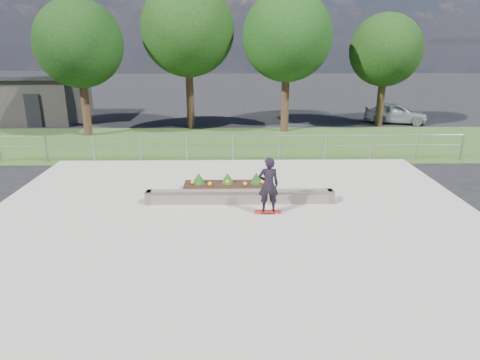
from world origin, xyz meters
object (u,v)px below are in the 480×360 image
(grind_ledge, at_px, (240,197))
(parked_car, at_px, (395,113))
(skateboarder, at_px, (268,185))
(planter_bed, at_px, (228,186))

(grind_ledge, distance_m, parked_car, 17.35)
(grind_ledge, xyz_separation_m, skateboarder, (0.83, -0.93, 0.70))
(grind_ledge, relative_size, skateboarder, 3.43)
(skateboarder, xyz_separation_m, parked_car, (9.31, 15.00, -0.31))
(planter_bed, xyz_separation_m, parked_car, (10.54, 13.00, 0.41))
(skateboarder, bearing_deg, planter_bed, 121.60)
(grind_ledge, relative_size, parked_car, 1.55)
(grind_ledge, xyz_separation_m, planter_bed, (-0.40, 1.07, -0.02))
(parked_car, bearing_deg, planter_bed, 156.89)
(planter_bed, distance_m, parked_car, 16.74)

